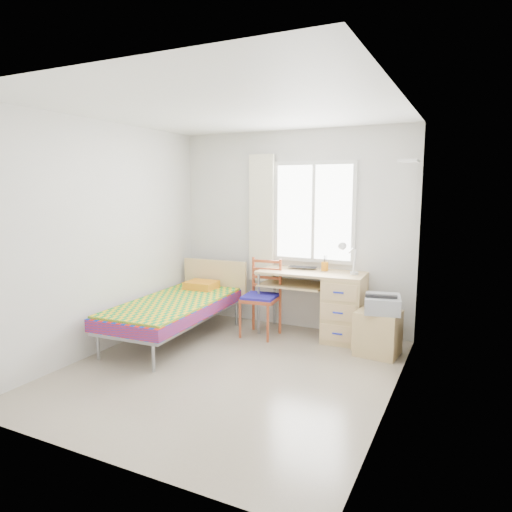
{
  "coord_description": "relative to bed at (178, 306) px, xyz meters",
  "views": [
    {
      "loc": [
        2.19,
        -3.89,
        1.86
      ],
      "look_at": [
        0.04,
        0.55,
        1.12
      ],
      "focal_mm": 32.0,
      "sensor_mm": 36.0,
      "label": 1
    }
  ],
  "objects": [
    {
      "name": "task_lamp",
      "position": [
        1.9,
        0.78,
        0.65
      ],
      "size": [
        0.22,
        0.32,
        0.4
      ],
      "rotation": [
        0.0,
        0.0,
        -0.02
      ],
      "color": "white",
      "rests_on": "desk"
    },
    {
      "name": "floor",
      "position": [
        1.06,
        -0.6,
        -0.42
      ],
      "size": [
        3.5,
        3.5,
        0.0
      ],
      "primitive_type": "plane",
      "color": "#BCAD93",
      "rests_on": "ground"
    },
    {
      "name": "curtain",
      "position": [
        0.64,
        1.08,
        1.03
      ],
      "size": [
        0.35,
        0.05,
        1.7
      ],
      "primitive_type": "cube",
      "color": "white",
      "rests_on": "wall_back"
    },
    {
      "name": "ceiling",
      "position": [
        1.06,
        -0.6,
        2.18
      ],
      "size": [
        3.5,
        3.5,
        0.0
      ],
      "primitive_type": "plane",
      "rotation": [
        3.14,
        0.0,
        0.0
      ],
      "color": "white",
      "rests_on": "wall_back"
    },
    {
      "name": "book",
      "position": [
        1.23,
        0.86,
        0.17
      ],
      "size": [
        0.27,
        0.3,
        0.02
      ],
      "primitive_type": "imported",
      "rotation": [
        0.0,
        0.0,
        0.44
      ],
      "color": "gray",
      "rests_on": "desk"
    },
    {
      "name": "laptop",
      "position": [
        1.27,
        0.93,
        0.42
      ],
      "size": [
        0.39,
        0.28,
        0.03
      ],
      "primitive_type": "imported",
      "rotation": [
        0.0,
        0.0,
        0.14
      ],
      "color": "black",
      "rests_on": "desk"
    },
    {
      "name": "bed",
      "position": [
        0.0,
        0.0,
        0.0
      ],
      "size": [
        1.03,
        2.04,
        0.87
      ],
      "rotation": [
        0.0,
        0.0,
        0.05
      ],
      "color": "gray",
      "rests_on": "floor"
    },
    {
      "name": "wall_left",
      "position": [
        -0.54,
        -0.6,
        0.88
      ],
      "size": [
        0.0,
        3.5,
        3.5
      ],
      "primitive_type": "plane",
      "rotation": [
        1.57,
        0.0,
        1.57
      ],
      "color": "silver",
      "rests_on": "ground"
    },
    {
      "name": "wall_right",
      "position": [
        2.66,
        -0.6,
        0.88
      ],
      "size": [
        0.0,
        3.5,
        3.5
      ],
      "primitive_type": "plane",
      "rotation": [
        1.57,
        0.0,
        -1.57
      ],
      "color": "silver",
      "rests_on": "ground"
    },
    {
      "name": "cabinet",
      "position": [
        2.33,
        0.53,
        -0.17
      ],
      "size": [
        0.5,
        0.45,
        0.5
      ],
      "rotation": [
        0.0,
        0.0,
        -0.09
      ],
      "color": "tan",
      "rests_on": "floor"
    },
    {
      "name": "pen_cup",
      "position": [
        1.56,
        0.98,
        0.46
      ],
      "size": [
        0.1,
        0.1,
        0.11
      ],
      "primitive_type": "cylinder",
      "rotation": [
        0.0,
        0.0,
        0.14
      ],
      "color": "orange",
      "rests_on": "desk"
    },
    {
      "name": "chair",
      "position": [
        0.87,
        0.61,
        0.13
      ],
      "size": [
        0.46,
        0.46,
        0.98
      ],
      "rotation": [
        0.0,
        0.0,
        0.1
      ],
      "color": "#9F381E",
      "rests_on": "floor"
    },
    {
      "name": "floating_shelf",
      "position": [
        2.55,
        0.8,
        1.73
      ],
      "size": [
        0.2,
        0.32,
        0.03
      ],
      "primitive_type": "cube",
      "color": "white",
      "rests_on": "wall_right"
    },
    {
      "name": "printer",
      "position": [
        2.37,
        0.53,
        0.17
      ],
      "size": [
        0.45,
        0.5,
        0.19
      ],
      "rotation": [
        0.0,
        0.0,
        0.19
      ],
      "color": "#93949A",
      "rests_on": "cabinet"
    },
    {
      "name": "desk",
      "position": [
        1.79,
        0.86,
        0.03
      ],
      "size": [
        1.34,
        0.65,
        0.82
      ],
      "rotation": [
        0.0,
        0.0,
        0.03
      ],
      "color": "tan",
      "rests_on": "floor"
    },
    {
      "name": "wall_back",
      "position": [
        1.06,
        1.15,
        0.88
      ],
      "size": [
        3.2,
        0.0,
        3.2
      ],
      "primitive_type": "plane",
      "rotation": [
        1.57,
        0.0,
        0.0
      ],
      "color": "silver",
      "rests_on": "ground"
    },
    {
      "name": "window",
      "position": [
        1.36,
        1.12,
        1.13
      ],
      "size": [
        1.1,
        0.04,
        1.3
      ],
      "color": "white",
      "rests_on": "wall_back"
    }
  ]
}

